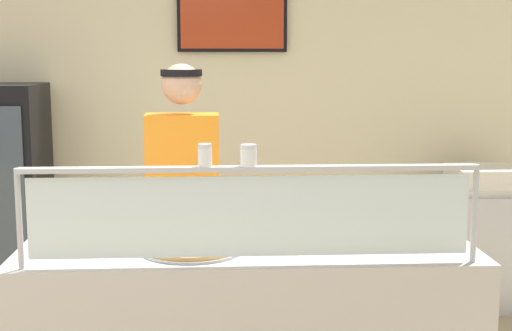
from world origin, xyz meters
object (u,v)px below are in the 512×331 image
Objects in this scene: pepper_flake_shaker at (249,157)px; pizza_server at (183,243)px; parmesan_shaker at (205,157)px; pizza_box_stack at (484,179)px; pizza_tray at (192,247)px; worker_figure at (184,207)px.

pizza_server is at bearing 141.44° from pepper_flake_shaker.
parmesan_shaker is 0.19× the size of pizza_box_stack.
pizza_tray is 5.03× the size of parmesan_shaker.
pizza_tray is at bearing -136.88° from pizza_box_stack.
pizza_tray is 0.26× the size of worker_figure.
pizza_tray is at bearing 134.46° from pepper_flake_shaker.
pepper_flake_shaker is 0.18× the size of pizza_box_stack.
pizza_box_stack is at bearing 47.51° from parmesan_shaker.
worker_figure is at bearing 94.53° from pizza_server.
pizza_tray is 0.50m from parmesan_shaker.
worker_figure is (-0.06, 0.65, 0.04)m from pizza_tray.
pizza_tray is 2.76m from pizza_box_stack.
pizza_box_stack is (1.95, 2.13, -0.48)m from parmesan_shaker.
worker_figure is 2.42m from pizza_box_stack.
pizza_server is 0.48m from parmesan_shaker.
worker_figure is (-0.13, 0.90, -0.40)m from parmesan_shaker.
parmesan_shaker is 0.05× the size of worker_figure.
pizza_box_stack is (2.08, 1.24, -0.08)m from worker_figure.
pepper_flake_shaker is (0.28, -0.22, 0.41)m from pizza_server.
parmesan_shaker is 0.17m from pepper_flake_shaker.
parmesan_shaker reaches higher than pizza_tray.
parmesan_shaker is at bearing -132.49° from pizza_box_stack.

